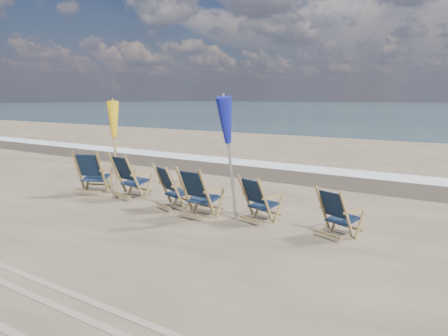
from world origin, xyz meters
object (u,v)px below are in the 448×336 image
Objects in this scene: beach_chair_3 at (207,195)px; beach_chair_5 at (346,216)px; beach_chair_0 at (102,173)px; beach_chair_4 at (265,202)px; beach_chair_2 at (175,189)px; umbrella_blue at (231,126)px; umbrella_yellow at (114,124)px; beach_chair_1 at (134,178)px.

beach_chair_5 is at bearing -170.29° from beach_chair_3.
beach_chair_4 is (4.53, 0.00, -0.09)m from beach_chair_0.
beach_chair_2 is 1.91m from umbrella_blue.
umbrella_blue reaches higher than beach_chair_5.
beach_chair_3 is 1.41m from umbrella_blue.
beach_chair_5 is 0.39× the size of umbrella_yellow.
beach_chair_2 reaches higher than beach_chair_5.
beach_chair_2 is at bearing -6.15° from beach_chair_3.
beach_chair_1 reaches higher than beach_chair_3.
umbrella_blue reaches higher than beach_chair_1.
umbrella_yellow is at bearing 17.45° from beach_chair_5.
umbrella_blue is (3.87, -0.15, 1.30)m from beach_chair_0.
umbrella_blue is (-0.66, -0.15, 1.38)m from beach_chair_4.
beach_chair_4 is at bearing -154.37° from beach_chair_2.
beach_chair_4 is 1.54m from umbrella_blue.
umbrella_blue is (2.78, -0.16, 1.30)m from beach_chair_1.
beach_chair_0 is 2.53m from beach_chair_2.
beach_chair_3 is 0.46× the size of umbrella_yellow.
umbrella_blue is at bearing 27.66° from beach_chair_4.
beach_chair_2 is at bearing -8.61° from umbrella_yellow.
beach_chair_5 is 2.63m from umbrella_blue.
umbrella_blue is (-2.22, -0.09, 1.40)m from beach_chair_5.
beach_chair_0 reaches higher than beach_chair_3.
beach_chair_2 is 3.57m from beach_chair_5.
beach_chair_5 is 5.86m from umbrella_yellow.
beach_chair_0 is 6.09m from beach_chair_5.
beach_chair_4 is at bearing -157.76° from beach_chair_3.
beach_chair_0 is at bearing -163.61° from umbrella_yellow.
beach_chair_0 is 1.06× the size of beach_chair_3.
umbrella_yellow is 0.95× the size of umbrella_blue.
beach_chair_2 is (1.44, -0.22, -0.06)m from beach_chair_1.
beach_chair_1 is 1.23× the size of beach_chair_5.
umbrella_yellow is at bearing -2.62° from beach_chair_1.
beach_chair_2 is 1.06× the size of beach_chair_4.
beach_chair_0 is at bearing 14.70° from beach_chair_4.
beach_chair_0 reaches higher than beach_chair_1.
umbrella_yellow reaches higher than beach_chair_3.
umbrella_blue is at bearing -177.85° from beach_chair_1.
beach_chair_4 is 0.41× the size of umbrella_yellow.
beach_chair_2 is 0.43× the size of umbrella_yellow.
beach_chair_2 reaches higher than beach_chair_4.
beach_chair_0 is 1.23× the size of beach_chair_5.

